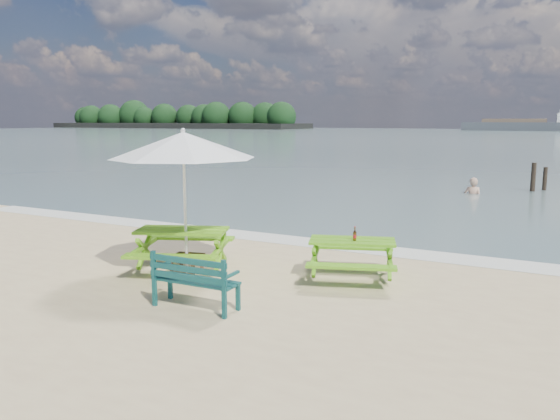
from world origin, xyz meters
The scene contains 11 objects.
sea centered at (0.00, 85.00, 0.00)m, with size 300.00×300.00×0.00m, color slate.
foam_strip centered at (0.00, 4.60, 0.01)m, with size 22.00×0.90×0.01m, color silver.
island_headland centered at (-110.00, 140.00, 3.26)m, with size 90.00×22.00×7.60m.
picnic_table_left centered at (-1.31, 1.38, 0.38)m, with size 2.21×2.32×0.79m.
picnic_table_right centered at (1.68, 2.32, 0.34)m, with size 1.93×2.04×0.71m.
park_bench centered at (0.14, -0.20, 0.25)m, with size 1.34×0.48×0.82m.
side_table centered at (-1.12, 1.25, 0.18)m, with size 0.62×0.62×0.34m.
patio_umbrella centered at (-1.12, 1.25, 2.34)m, with size 3.12×3.12×2.58m.
beer_bottle centered at (1.74, 2.27, 0.79)m, with size 0.06×0.06×0.25m.
swimmer centered at (1.92, 15.11, -0.27)m, with size 0.66×0.44×1.78m.
mooring_pilings centered at (4.06, 17.12, 0.42)m, with size 0.57×0.77×1.33m.
Camera 1 is at (4.85, -6.57, 2.79)m, focal length 35.00 mm.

